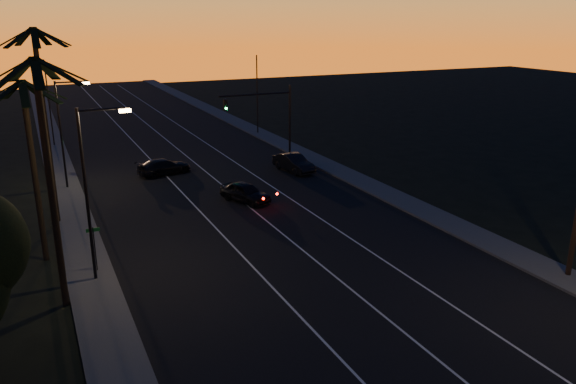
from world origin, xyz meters
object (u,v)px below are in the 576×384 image
lead_car (245,192)px  cross_car (164,167)px  signal_mast (267,110)px  right_car (294,163)px

lead_car → cross_car: size_ratio=0.98×
signal_mast → lead_car: (-6.44, -11.03, -4.05)m
right_car → cross_car: right_car is taller
cross_car → signal_mast: bearing=5.6°
signal_mast → right_car: 6.29m
lead_car → signal_mast: bearing=59.7°
lead_car → right_car: right_car is taller
lead_car → right_car: bearing=41.9°
signal_mast → lead_car: signal_mast is taller
signal_mast → cross_car: bearing=-174.4°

